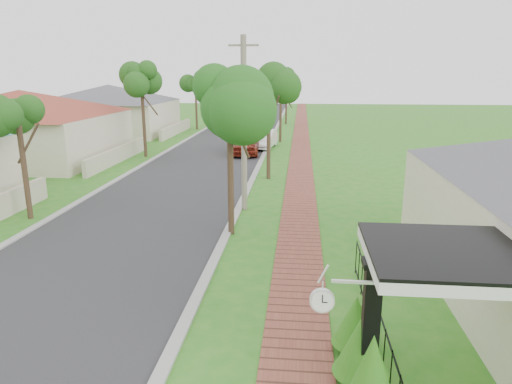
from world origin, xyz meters
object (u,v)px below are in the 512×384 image
at_px(station_clock, 324,299).
at_px(utility_pole, 244,125).
at_px(parked_car_red, 246,143).
at_px(near_tree, 230,101).
at_px(parked_car_white, 264,139).
at_px(porch_post, 370,332).

bearing_deg(station_clock, utility_pole, 103.66).
relative_size(parked_car_red, near_tree, 0.77).
distance_m(parked_car_red, station_clock, 25.53).
xyz_separation_m(parked_car_red, parked_car_white, (1.04, 2.74, -0.08)).
relative_size(porch_post, near_tree, 0.42).
relative_size(parked_car_white, station_clock, 4.00).
distance_m(near_tree, utility_pole, 3.28).
relative_size(porch_post, parked_car_white, 0.59).
relative_size(parked_car_red, station_clock, 4.31).
height_order(parked_car_red, near_tree, near_tree).
xyz_separation_m(porch_post, station_clock, (-0.86, -0.40, 0.83)).
distance_m(parked_car_red, near_tree, 17.26).
height_order(parked_car_white, utility_pole, utility_pole).
xyz_separation_m(near_tree, utility_pole, (0.10, 3.07, -1.14)).
xyz_separation_m(porch_post, utility_pole, (-3.65, 11.07, 2.49)).
bearing_deg(near_tree, parked_car_red, 94.92).
height_order(porch_post, station_clock, porch_post).
relative_size(utility_pole, station_clock, 6.68).
height_order(porch_post, near_tree, near_tree).
bearing_deg(utility_pole, parked_car_white, 91.75).
xyz_separation_m(porch_post, parked_car_red, (-5.19, 24.73, -0.34)).
bearing_deg(parked_car_white, porch_post, -74.74).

